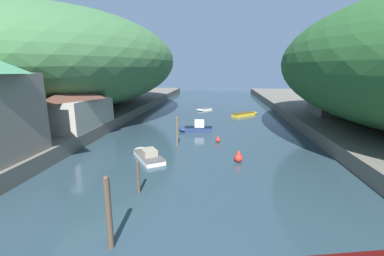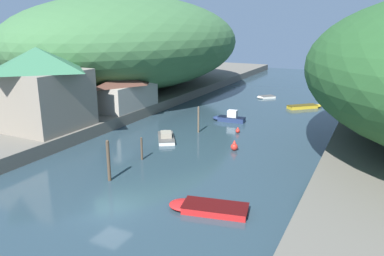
{
  "view_description": "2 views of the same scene",
  "coord_description": "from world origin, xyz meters",
  "px_view_note": "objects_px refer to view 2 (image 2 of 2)",
  "views": [
    {
      "loc": [
        1.8,
        -6.36,
        8.6
      ],
      "look_at": [
        -1.34,
        22.82,
        1.78
      ],
      "focal_mm": 24.0,
      "sensor_mm": 36.0,
      "label": 1
    },
    {
      "loc": [
        17.09,
        -20.04,
        13.6
      ],
      "look_at": [
        -2.97,
        19.73,
        0.97
      ],
      "focal_mm": 35.0,
      "sensor_mm": 36.0,
      "label": 2
    }
  ],
  "objects_px": {
    "waterfront_building": "(40,87)",
    "channel_buoy_near": "(238,131)",
    "person_by_boathouse": "(80,119)",
    "channel_buoy_far": "(234,146)",
    "boat_near_quay": "(206,207)",
    "boat_open_rowboat": "(265,97)",
    "boat_cabin_cruiser": "(166,136)",
    "boat_far_right_bank": "(306,106)",
    "boat_white_cruiser": "(229,118)",
    "boathouse_shed": "(124,90)",
    "person_on_quay": "(54,128)"
  },
  "relations": [
    {
      "from": "boat_far_right_bank",
      "to": "channel_buoy_near",
      "type": "bearing_deg",
      "value": -58.95
    },
    {
      "from": "boat_far_right_bank",
      "to": "person_by_boathouse",
      "type": "bearing_deg",
      "value": -79.05
    },
    {
      "from": "boat_white_cruiser",
      "to": "boat_far_right_bank",
      "type": "height_order",
      "value": "boat_white_cruiser"
    },
    {
      "from": "boathouse_shed",
      "to": "boat_open_rowboat",
      "type": "distance_m",
      "value": 27.99
    },
    {
      "from": "waterfront_building",
      "to": "channel_buoy_near",
      "type": "xyz_separation_m",
      "value": [
        19.96,
        12.78,
        -6.03
      ]
    },
    {
      "from": "boat_open_rowboat",
      "to": "boathouse_shed",
      "type": "bearing_deg",
      "value": 103.5
    },
    {
      "from": "boat_far_right_bank",
      "to": "boat_cabin_cruiser",
      "type": "bearing_deg",
      "value": -69.42
    },
    {
      "from": "boathouse_shed",
      "to": "boat_near_quay",
      "type": "height_order",
      "value": "boathouse_shed"
    },
    {
      "from": "boat_near_quay",
      "to": "channel_buoy_near",
      "type": "distance_m",
      "value": 20.98
    },
    {
      "from": "boat_cabin_cruiser",
      "to": "boat_near_quay",
      "type": "height_order",
      "value": "boat_cabin_cruiser"
    },
    {
      "from": "person_by_boathouse",
      "to": "channel_buoy_far",
      "type": "bearing_deg",
      "value": -74.95
    },
    {
      "from": "boathouse_shed",
      "to": "channel_buoy_near",
      "type": "relative_size",
      "value": 12.91
    },
    {
      "from": "waterfront_building",
      "to": "boat_white_cruiser",
      "type": "relative_size",
      "value": 2.12
    },
    {
      "from": "waterfront_building",
      "to": "boathouse_shed",
      "type": "height_order",
      "value": "waterfront_building"
    },
    {
      "from": "boat_near_quay",
      "to": "boat_open_rowboat",
      "type": "distance_m",
      "value": 44.98
    },
    {
      "from": "waterfront_building",
      "to": "boat_open_rowboat",
      "type": "bearing_deg",
      "value": 65.54
    },
    {
      "from": "channel_buoy_far",
      "to": "person_by_boathouse",
      "type": "distance_m",
      "value": 18.57
    },
    {
      "from": "boat_far_right_bank",
      "to": "channel_buoy_near",
      "type": "relative_size",
      "value": 6.77
    },
    {
      "from": "waterfront_building",
      "to": "person_by_boathouse",
      "type": "distance_m",
      "value": 5.88
    },
    {
      "from": "channel_buoy_near",
      "to": "channel_buoy_far",
      "type": "relative_size",
      "value": 0.69
    },
    {
      "from": "waterfront_building",
      "to": "boat_near_quay",
      "type": "xyz_separation_m",
      "value": [
        24.86,
        -7.62,
        -6.07
      ]
    },
    {
      "from": "waterfront_building",
      "to": "person_on_quay",
      "type": "height_order",
      "value": "waterfront_building"
    },
    {
      "from": "boat_near_quay",
      "to": "person_by_boathouse",
      "type": "height_order",
      "value": "person_by_boathouse"
    },
    {
      "from": "boat_white_cruiser",
      "to": "boat_near_quay",
      "type": "bearing_deg",
      "value": -165.49
    },
    {
      "from": "boathouse_shed",
      "to": "person_on_quay",
      "type": "xyz_separation_m",
      "value": [
        1.84,
        -15.25,
        -1.72
      ]
    },
    {
      "from": "boathouse_shed",
      "to": "boat_far_right_bank",
      "type": "height_order",
      "value": "boathouse_shed"
    },
    {
      "from": "boat_open_rowboat",
      "to": "channel_buoy_far",
      "type": "xyz_separation_m",
      "value": [
        5.28,
        -30.35,
        0.26
      ]
    },
    {
      "from": "boat_far_right_bank",
      "to": "person_on_quay",
      "type": "distance_m",
      "value": 39.78
    },
    {
      "from": "boat_open_rowboat",
      "to": "channel_buoy_near",
      "type": "distance_m",
      "value": 24.05
    },
    {
      "from": "waterfront_building",
      "to": "channel_buoy_near",
      "type": "relative_size",
      "value": 12.39
    },
    {
      "from": "channel_buoy_far",
      "to": "boat_cabin_cruiser",
      "type": "bearing_deg",
      "value": 178.11
    },
    {
      "from": "boat_white_cruiser",
      "to": "boat_far_right_bank",
      "type": "xyz_separation_m",
      "value": [
        8.3,
        13.72,
        -0.23
      ]
    },
    {
      "from": "channel_buoy_near",
      "to": "boat_cabin_cruiser",
      "type": "bearing_deg",
      "value": -138.01
    },
    {
      "from": "boat_cabin_cruiser",
      "to": "boat_far_right_bank",
      "type": "xyz_separation_m",
      "value": [
        12.05,
        24.85,
        -0.04
      ]
    },
    {
      "from": "boathouse_shed",
      "to": "channel_buoy_far",
      "type": "xyz_separation_m",
      "value": [
        19.5,
        -6.56,
        -3.73
      ]
    },
    {
      "from": "boat_far_right_bank",
      "to": "channel_buoy_far",
      "type": "xyz_separation_m",
      "value": [
        -3.15,
        -25.15,
        0.19
      ]
    },
    {
      "from": "boathouse_shed",
      "to": "boat_open_rowboat",
      "type": "relative_size",
      "value": 2.91
    },
    {
      "from": "boathouse_shed",
      "to": "boat_far_right_bank",
      "type": "xyz_separation_m",
      "value": [
        22.65,
        18.58,
        -3.91
      ]
    },
    {
      "from": "boathouse_shed",
      "to": "channel_buoy_near",
      "type": "bearing_deg",
      "value": -0.13
    },
    {
      "from": "boat_far_right_bank",
      "to": "boathouse_shed",
      "type": "bearing_deg",
      "value": -94.18
    },
    {
      "from": "boat_white_cruiser",
      "to": "boat_near_quay",
      "type": "height_order",
      "value": "boat_white_cruiser"
    },
    {
      "from": "boat_white_cruiser",
      "to": "person_on_quay",
      "type": "distance_m",
      "value": 23.77
    },
    {
      "from": "boat_open_rowboat",
      "to": "channel_buoy_far",
      "type": "height_order",
      "value": "channel_buoy_far"
    },
    {
      "from": "waterfront_building",
      "to": "boathouse_shed",
      "type": "relative_size",
      "value": 0.96
    },
    {
      "from": "boat_white_cruiser",
      "to": "boat_open_rowboat",
      "type": "bearing_deg",
      "value": -2.79
    },
    {
      "from": "boat_white_cruiser",
      "to": "person_by_boathouse",
      "type": "xyz_separation_m",
      "value": [
        -12.77,
        -15.82,
        1.97
      ]
    },
    {
      "from": "waterfront_building",
      "to": "boat_near_quay",
      "type": "distance_m",
      "value": 26.7
    },
    {
      "from": "channel_buoy_far",
      "to": "boat_open_rowboat",
      "type": "bearing_deg",
      "value": 99.87
    },
    {
      "from": "channel_buoy_near",
      "to": "person_on_quay",
      "type": "height_order",
      "value": "person_on_quay"
    },
    {
      "from": "boat_white_cruiser",
      "to": "boat_cabin_cruiser",
      "type": "xyz_separation_m",
      "value": [
        -3.75,
        -11.13,
        -0.18
      ]
    }
  ]
}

